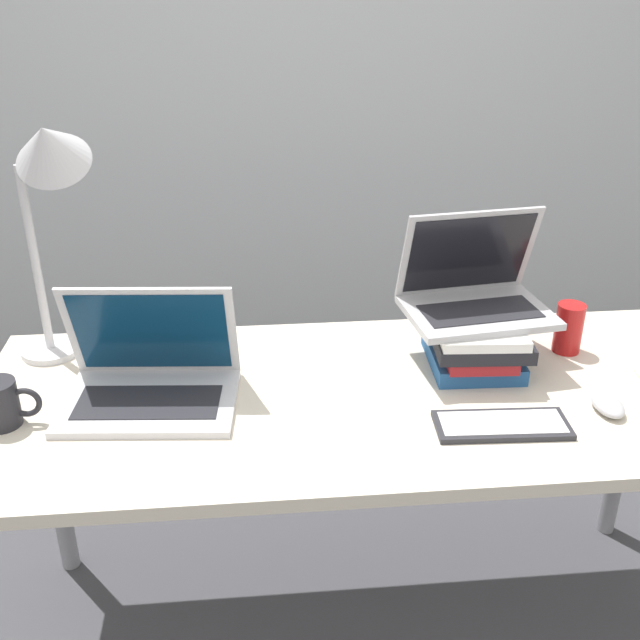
{
  "coord_description": "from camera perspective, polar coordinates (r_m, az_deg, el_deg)",
  "views": [
    {
      "loc": [
        -0.23,
        -1.04,
        1.58
      ],
      "look_at": [
        -0.1,
        0.35,
        0.89
      ],
      "focal_mm": 42.0,
      "sensor_mm": 36.0,
      "label": 1
    }
  ],
  "objects": [
    {
      "name": "wireless_keyboard",
      "position": [
        1.57,
        13.69,
        -7.77
      ],
      "size": [
        0.28,
        0.12,
        0.01
      ],
      "color": "#28282D",
      "rests_on": "desk"
    },
    {
      "name": "desk",
      "position": [
        1.69,
        3.54,
        -7.53
      ],
      "size": [
        1.71,
        0.7,
        0.71
      ],
      "color": "beige",
      "rests_on": "ground_plane"
    },
    {
      "name": "wall_back",
      "position": [
        2.96,
        -0.83,
        21.74
      ],
      "size": [
        8.0,
        0.05,
        2.7
      ],
      "color": "silver",
      "rests_on": "ground_plane"
    },
    {
      "name": "mouse",
      "position": [
        1.69,
        21.07,
        -6.02
      ],
      "size": [
        0.06,
        0.1,
        0.03
      ],
      "color": "#B2B2B7",
      "rests_on": "desk"
    },
    {
      "name": "laptop_on_books",
      "position": [
        1.75,
        11.68,
        2.1
      ],
      "size": [
        0.35,
        0.27,
        0.24
      ],
      "color": "#B2B2B7",
      "rests_on": "book_stack"
    },
    {
      "name": "desk_lamp",
      "position": [
        1.71,
        -20.04,
        10.36
      ],
      "size": [
        0.23,
        0.2,
        0.6
      ],
      "color": "silver",
      "rests_on": "desk"
    },
    {
      "name": "laptop_left",
      "position": [
        1.64,
        -12.79,
        -4.34
      ],
      "size": [
        0.38,
        0.28,
        0.26
      ],
      "color": "silver",
      "rests_on": "desk"
    },
    {
      "name": "mug",
      "position": [
        1.65,
        -23.15,
        -5.88
      ],
      "size": [
        0.13,
        0.08,
        0.1
      ],
      "color": "#232328",
      "rests_on": "desk"
    },
    {
      "name": "soda_can",
      "position": [
        1.88,
        18.43,
        -0.58
      ],
      "size": [
        0.07,
        0.07,
        0.12
      ],
      "color": "red",
      "rests_on": "desk"
    },
    {
      "name": "book_stack",
      "position": [
        1.77,
        11.65,
        -1.41
      ],
      "size": [
        0.23,
        0.29,
        0.12
      ],
      "color": "#235693",
      "rests_on": "desk"
    }
  ]
}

